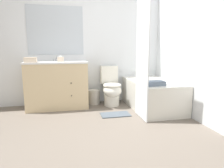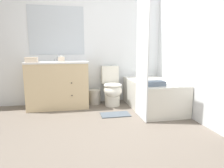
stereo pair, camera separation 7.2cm
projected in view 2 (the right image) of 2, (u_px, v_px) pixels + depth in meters
The scene contains 13 objects.
ground_plane at pixel (113, 132), 2.72m from camera, with size 14.00×14.00×0.00m, color #6B6056.
wall_back at pixel (96, 42), 4.11m from camera, with size 8.00×0.06×2.50m.
wall_right at pixel (179, 41), 3.57m from camera, with size 0.05×2.63×2.50m.
vanity_cabinet at pixel (58, 84), 3.81m from camera, with size 1.13×0.58×0.88m.
sink_faucet at pixel (58, 59), 3.91m from camera, with size 0.14×0.12×0.12m.
toilet at pixel (112, 88), 3.97m from camera, with size 0.36×0.62×0.77m.
bathtub at pixel (152, 95), 3.77m from camera, with size 0.77×1.40×0.53m.
shower_curtain at pixel (142, 58), 3.12m from camera, with size 0.01×0.53×1.93m.
wastebasket at pixel (95, 97), 4.10m from camera, with size 0.24×0.24×0.29m.
tissue_box at pixel (61, 59), 3.72m from camera, with size 0.11×0.13×0.11m.
hand_towel_folded at pixel (31, 60), 3.49m from camera, with size 0.20×0.15×0.09m.
bath_towel_folded at pixel (155, 83), 3.24m from camera, with size 0.30×0.19×0.07m.
bath_mat at pixel (115, 115), 3.41m from camera, with size 0.49×0.28×0.02m.
Camera 2 is at (-0.53, -2.52, 1.11)m, focal length 32.00 mm.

